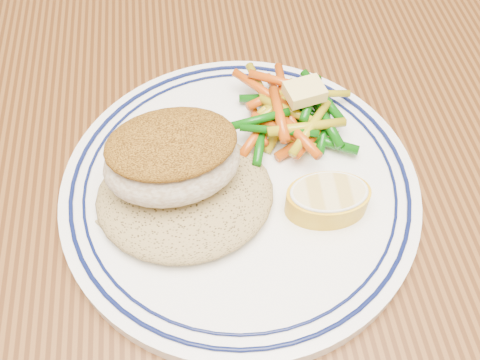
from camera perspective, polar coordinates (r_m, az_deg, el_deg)
The scene contains 7 objects.
dining_table at distance 0.47m, azimuth 5.07°, elevation -11.68°, with size 1.50×0.90×0.75m.
plate at distance 0.39m, azimuth -0.00°, elevation -0.88°, with size 0.26×0.26×0.02m.
rice_pilaf at distance 0.37m, azimuth -5.92°, elevation -1.31°, with size 0.12×0.11×0.02m, color olive.
fish_fillet at distance 0.35m, azimuth -7.26°, elevation 2.37°, with size 0.10×0.07×0.05m.
vegetable_pile at distance 0.41m, azimuth 5.33°, elevation 6.95°, with size 0.10×0.11×0.03m.
butter_pat at distance 0.40m, azimuth 6.91°, elevation 9.35°, with size 0.03×0.02×0.01m, color #F3DA77.
lemon_wedge at distance 0.37m, azimuth 9.31°, elevation -2.01°, with size 0.06×0.06×0.02m.
Camera 1 is at (-0.07, -0.18, 1.08)m, focal length 40.00 mm.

